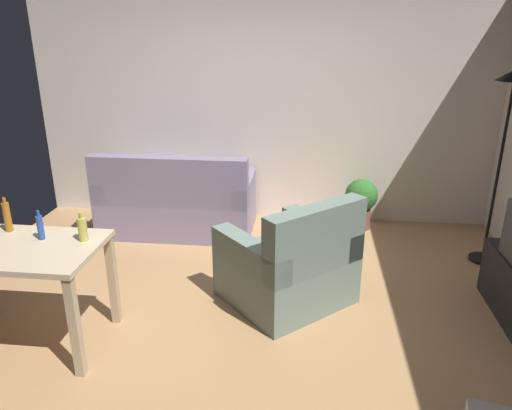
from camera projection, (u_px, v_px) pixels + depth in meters
name	position (u px, v px, depth m)	size (l,w,h in m)	color
ground_plane	(237.00, 316.00, 3.89)	(5.20, 4.40, 0.02)	tan
wall_rear	(264.00, 102.00, 5.46)	(5.20, 0.10, 2.70)	silver
couch	(177.00, 205.00, 5.35)	(1.63, 0.84, 0.92)	gray
torchiere_lamp	(508.00, 116.00, 4.29)	(0.32, 0.32, 1.81)	black
desk	(13.00, 260.00, 3.35)	(1.20, 0.71, 0.76)	#C6B28E
potted_plant	(361.00, 200.00, 5.43)	(0.36, 0.36, 0.57)	brown
armchair	(290.00, 266.00, 3.98)	(1.23, 1.23, 0.92)	slate
bottle_amber	(7.00, 217.00, 3.50)	(0.05, 0.05, 0.26)	#9E6019
bottle_blue	(40.00, 227.00, 3.38)	(0.04, 0.04, 0.21)	#2347A3
bottle_squat	(83.00, 229.00, 3.36)	(0.06, 0.06, 0.21)	#BCB24C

